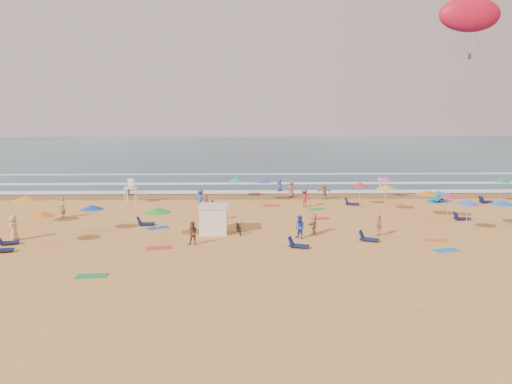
{
  "coord_description": "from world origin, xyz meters",
  "views": [
    {
      "loc": [
        -1.65,
        -40.78,
        8.83
      ],
      "look_at": [
        -0.54,
        6.0,
        1.5
      ],
      "focal_mm": 35.0,
      "sensor_mm": 36.0,
      "label": 1
    }
  ],
  "objects_px": {
    "lifeguard_stand": "(131,193)",
    "cabana": "(214,220)",
    "parasail": "(470,14)",
    "bicycle": "(239,227)"
  },
  "relations": [
    {
      "from": "cabana",
      "to": "lifeguard_stand",
      "type": "relative_size",
      "value": 0.95
    },
    {
      "from": "bicycle",
      "to": "lifeguard_stand",
      "type": "bearing_deg",
      "value": 119.51
    },
    {
      "from": "lifeguard_stand",
      "to": "cabana",
      "type": "bearing_deg",
      "value": -54.83
    },
    {
      "from": "cabana",
      "to": "bicycle",
      "type": "distance_m",
      "value": 1.99
    },
    {
      "from": "cabana",
      "to": "parasail",
      "type": "bearing_deg",
      "value": 51.24
    },
    {
      "from": "cabana",
      "to": "lifeguard_stand",
      "type": "distance_m",
      "value": 15.62
    },
    {
      "from": "bicycle",
      "to": "parasail",
      "type": "distance_m",
      "value": 68.77
    },
    {
      "from": "bicycle",
      "to": "lifeguard_stand",
      "type": "relative_size",
      "value": 0.88
    },
    {
      "from": "bicycle",
      "to": "lifeguard_stand",
      "type": "distance_m",
      "value": 17.02
    },
    {
      "from": "cabana",
      "to": "bicycle",
      "type": "relative_size",
      "value": 1.09
    }
  ]
}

